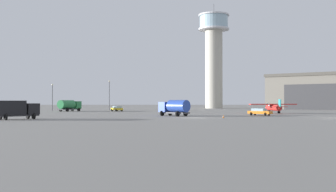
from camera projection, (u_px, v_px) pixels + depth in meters
name	position (u px, v px, depth m)	size (l,w,h in m)	color
ground_plane	(192.00, 118.00, 65.70)	(400.00, 400.00, 0.00)	gray
control_tower	(214.00, 53.00, 143.97)	(11.33, 11.33, 38.88)	#B2AD9E
hangar	(316.00, 91.00, 130.31)	(34.42, 31.25, 11.89)	#6B665B
airplane_red	(273.00, 107.00, 87.23)	(10.83, 8.49, 3.18)	red
truck_fuel_tanker_green	(69.00, 105.00, 103.74)	(5.28, 7.40, 3.04)	#38383D
truck_fuel_tanker_blue	(174.00, 107.00, 72.99)	(6.06, 5.86, 3.04)	#38383D
truck_box_black	(15.00, 109.00, 59.62)	(6.47, 6.28, 2.92)	#38383D
car_orange	(260.00, 112.00, 76.04)	(4.66, 4.30, 1.37)	orange
car_yellow	(117.00, 108.00, 107.08)	(3.83, 4.80, 1.37)	gold
light_post_west	(109.00, 93.00, 118.66)	(0.44, 0.44, 9.06)	#38383D
light_post_east	(52.00, 94.00, 111.62)	(0.44, 0.44, 7.73)	#38383D
traffic_cone_near_left	(223.00, 116.00, 64.62)	(0.36, 0.36, 0.55)	black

